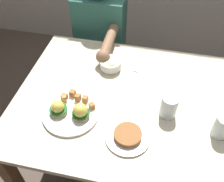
{
  "coord_description": "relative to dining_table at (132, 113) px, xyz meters",
  "views": [
    {
      "loc": [
        0.07,
        -0.85,
        1.7
      ],
      "look_at": [
        -0.11,
        0.0,
        0.78
      ],
      "focal_mm": 40.51,
      "sensor_mm": 36.0,
      "label": 1
    }
  ],
  "objects": [
    {
      "name": "side_plate",
      "position": [
        0.01,
        -0.23,
        0.12
      ],
      "size": [
        0.2,
        0.2,
        0.04
      ],
      "color": "white",
      "rests_on": "dining_table"
    },
    {
      "name": "fork",
      "position": [
        -0.01,
        0.27,
        0.11
      ],
      "size": [
        0.04,
        0.16,
        0.0
      ],
      "color": "silver",
      "rests_on": "dining_table"
    },
    {
      "name": "fruit_bowl",
      "position": [
        -0.17,
        0.21,
        0.14
      ],
      "size": [
        0.12,
        0.12,
        0.06
      ],
      "color": "white",
      "rests_on": "dining_table"
    },
    {
      "name": "water_glass_near",
      "position": [
        0.17,
        -0.06,
        0.16
      ],
      "size": [
        0.08,
        0.08,
        0.12
      ],
      "color": "silver",
      "rests_on": "dining_table"
    },
    {
      "name": "eggs_benedict_plate",
      "position": [
        -0.28,
        -0.16,
        0.13
      ],
      "size": [
        0.27,
        0.27,
        0.09
      ],
      "color": "white",
      "rests_on": "dining_table"
    },
    {
      "name": "dining_table",
      "position": [
        0.0,
        0.0,
        0.0
      ],
      "size": [
        1.2,
        0.9,
        0.74
      ],
      "color": "beige",
      "rests_on": "ground_plane"
    },
    {
      "name": "diner_person",
      "position": [
        -0.33,
        0.6,
        0.02
      ],
      "size": [
        0.34,
        0.54,
        1.14
      ],
      "color": "#33333D",
      "rests_on": "ground_plane"
    },
    {
      "name": "water_glass_far",
      "position": [
        0.4,
        -0.12,
        0.16
      ],
      "size": [
        0.07,
        0.07,
        0.12
      ],
      "color": "silver",
      "rests_on": "dining_table"
    },
    {
      "name": "ground_plane",
      "position": [
        0.0,
        0.0,
        -0.63
      ],
      "size": [
        6.0,
        6.0,
        0.0
      ],
      "primitive_type": "plane",
      "color": "brown"
    }
  ]
}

